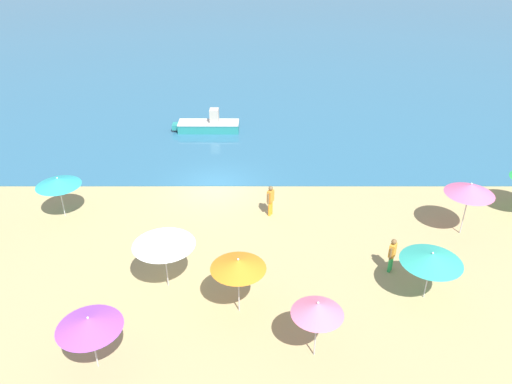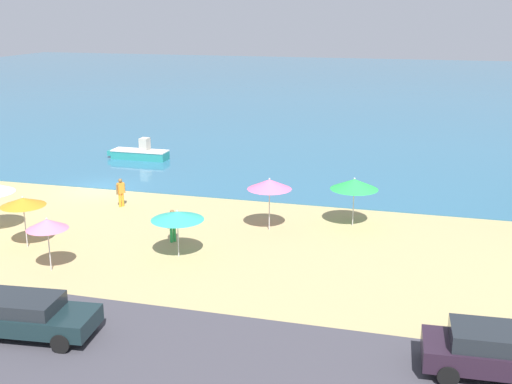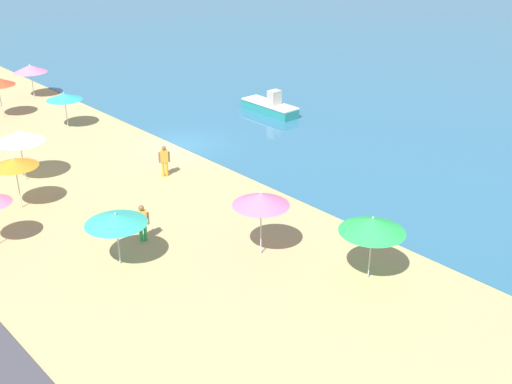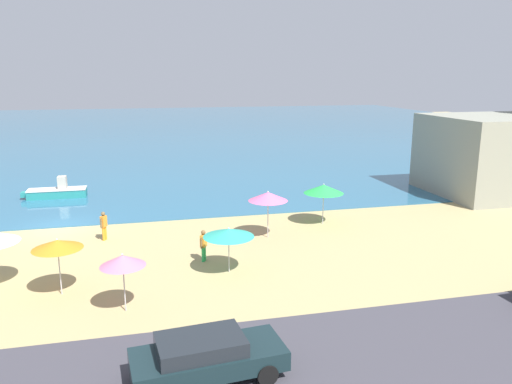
# 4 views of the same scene
# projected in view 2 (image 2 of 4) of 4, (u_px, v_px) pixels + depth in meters

# --- Properties ---
(ground_plane) EXTENTS (160.00, 160.00, 0.00)m
(ground_plane) POSITION_uv_depth(u_px,v_px,m) (100.00, 189.00, 39.20)
(ground_plane) COLOR tan
(sea) EXTENTS (150.00, 110.00, 0.05)m
(sea) POSITION_uv_depth(u_px,v_px,m) (291.00, 86.00, 90.19)
(sea) COLOR #2B6282
(sea) RESTS_ON ground_plane
(beach_umbrella_0) EXTENTS (2.35, 2.35, 2.16)m
(beach_umbrella_0) POSITION_uv_depth(u_px,v_px,m) (177.00, 216.00, 28.05)
(beach_umbrella_0) COLOR #B2B2B7
(beach_umbrella_0) RESTS_ON ground_plane
(beach_umbrella_2) EXTENTS (2.20, 2.20, 2.68)m
(beach_umbrella_2) POSITION_uv_depth(u_px,v_px,m) (269.00, 184.00, 31.33)
(beach_umbrella_2) COLOR #B2B2B7
(beach_umbrella_2) RESTS_ON ground_plane
(beach_umbrella_3) EXTENTS (2.04, 2.04, 2.44)m
(beach_umbrella_3) POSITION_uv_depth(u_px,v_px,m) (23.00, 202.00, 29.10)
(beach_umbrella_3) COLOR #B2B2B7
(beach_umbrella_3) RESTS_ON ground_plane
(beach_umbrella_4) EXTENTS (1.73, 1.73, 2.35)m
(beach_umbrella_4) POSITION_uv_depth(u_px,v_px,m) (47.00, 224.00, 26.47)
(beach_umbrella_4) COLOR #B2B2B7
(beach_umbrella_4) RESTS_ON ground_plane
(beach_umbrella_10) EXTENTS (2.41, 2.41, 2.52)m
(beach_umbrella_10) POSITION_uv_depth(u_px,v_px,m) (354.00, 184.00, 32.00)
(beach_umbrella_10) COLOR #B2B2B7
(beach_umbrella_10) RESTS_ON ground_plane
(bather_0) EXTENTS (0.38, 0.50, 1.58)m
(bather_0) POSITION_uv_depth(u_px,v_px,m) (173.00, 224.00, 30.12)
(bather_0) COLOR green
(bather_0) RESTS_ON ground_plane
(bather_1) EXTENTS (0.37, 0.50, 1.62)m
(bather_1) POSITION_uv_depth(u_px,v_px,m) (121.00, 191.00, 35.47)
(bather_1) COLOR orange
(bather_1) RESTS_ON ground_plane
(parked_car_0) EXTENTS (4.68, 2.16, 1.51)m
(parked_car_0) POSITION_uv_depth(u_px,v_px,m) (500.00, 351.00, 18.99)
(parked_car_0) COLOR black
(parked_car_0) RESTS_ON coastal_road
(parked_car_1) EXTENTS (4.69, 2.29, 1.38)m
(parked_car_1) POSITION_uv_depth(u_px,v_px,m) (27.00, 315.00, 21.37)
(parked_car_1) COLOR #15262A
(parked_car_1) RESTS_ON coastal_road
(skiff_nearshore) EXTENTS (4.54, 1.34, 1.58)m
(skiff_nearshore) POSITION_uv_depth(u_px,v_px,m) (140.00, 153.00, 46.65)
(skiff_nearshore) COLOR teal
(skiff_nearshore) RESTS_ON sea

